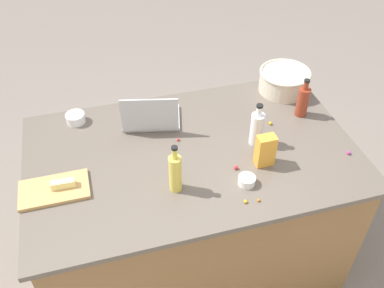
{
  "coord_description": "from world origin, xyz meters",
  "views": [
    {
      "loc": [
        0.43,
        1.54,
        2.37
      ],
      "look_at": [
        0.0,
        0.0,
        0.95
      ],
      "focal_mm": 39.67,
      "sensor_mm": 36.0,
      "label": 1
    }
  ],
  "objects_px": {
    "butter_stick_left": "(63,184)",
    "ramekin_small": "(76,118)",
    "mixing_bowl_large": "(284,80)",
    "candy_bag": "(265,151)",
    "laptop": "(151,117)",
    "bottle_oil": "(175,172)",
    "bottle_soy": "(303,101)",
    "cutting_board": "(54,190)",
    "bottle_vinegar": "(257,128)",
    "ramekin_medium": "(247,180)"
  },
  "relations": [
    {
      "from": "butter_stick_left",
      "to": "ramekin_small",
      "type": "relative_size",
      "value": 1.05
    },
    {
      "from": "mixing_bowl_large",
      "to": "candy_bag",
      "type": "distance_m",
      "value": 0.67
    },
    {
      "from": "laptop",
      "to": "bottle_oil",
      "type": "xyz_separation_m",
      "value": [
        -0.01,
        0.5,
        0.06
      ]
    },
    {
      "from": "bottle_oil",
      "to": "mixing_bowl_large",
      "type": "bearing_deg",
      "value": -143.44
    },
    {
      "from": "mixing_bowl_large",
      "to": "bottle_soy",
      "type": "height_order",
      "value": "bottle_soy"
    },
    {
      "from": "cutting_board",
      "to": "butter_stick_left",
      "type": "distance_m",
      "value": 0.05
    },
    {
      "from": "candy_bag",
      "to": "butter_stick_left",
      "type": "bearing_deg",
      "value": -5.21
    },
    {
      "from": "bottle_oil",
      "to": "ramekin_small",
      "type": "relative_size",
      "value": 2.48
    },
    {
      "from": "laptop",
      "to": "ramekin_small",
      "type": "distance_m",
      "value": 0.42
    },
    {
      "from": "mixing_bowl_large",
      "to": "candy_bag",
      "type": "bearing_deg",
      "value": 57.25
    },
    {
      "from": "bottle_vinegar",
      "to": "bottle_soy",
      "type": "distance_m",
      "value": 0.37
    },
    {
      "from": "candy_bag",
      "to": "bottle_soy",
      "type": "bearing_deg",
      "value": -138.58
    },
    {
      "from": "bottle_soy",
      "to": "candy_bag",
      "type": "xyz_separation_m",
      "value": [
        0.36,
        0.31,
        -0.01
      ]
    },
    {
      "from": "bottle_oil",
      "to": "butter_stick_left",
      "type": "distance_m",
      "value": 0.52
    },
    {
      "from": "mixing_bowl_large",
      "to": "candy_bag",
      "type": "relative_size",
      "value": 1.8
    },
    {
      "from": "ramekin_medium",
      "to": "mixing_bowl_large",
      "type": "bearing_deg",
      "value": -126.37
    },
    {
      "from": "mixing_bowl_large",
      "to": "ramekin_medium",
      "type": "distance_m",
      "value": 0.83
    },
    {
      "from": "candy_bag",
      "to": "bottle_oil",
      "type": "bearing_deg",
      "value": 5.75
    },
    {
      "from": "laptop",
      "to": "cutting_board",
      "type": "relative_size",
      "value": 1.1
    },
    {
      "from": "bottle_vinegar",
      "to": "bottle_soy",
      "type": "xyz_separation_m",
      "value": [
        -0.34,
        -0.16,
        -0.01
      ]
    },
    {
      "from": "mixing_bowl_large",
      "to": "butter_stick_left",
      "type": "distance_m",
      "value": 1.41
    },
    {
      "from": "bottle_vinegar",
      "to": "candy_bag",
      "type": "relative_size",
      "value": 1.44
    },
    {
      "from": "bottle_vinegar",
      "to": "bottle_oil",
      "type": "bearing_deg",
      "value": 22.9
    },
    {
      "from": "butter_stick_left",
      "to": "ramekin_medium",
      "type": "relative_size",
      "value": 1.33
    },
    {
      "from": "candy_bag",
      "to": "bottle_vinegar",
      "type": "bearing_deg",
      "value": -96.67
    },
    {
      "from": "mixing_bowl_large",
      "to": "bottle_oil",
      "type": "relative_size",
      "value": 1.18
    },
    {
      "from": "cutting_board",
      "to": "candy_bag",
      "type": "bearing_deg",
      "value": 175.02
    },
    {
      "from": "laptop",
      "to": "bottle_vinegar",
      "type": "xyz_separation_m",
      "value": [
        -0.49,
        0.3,
        0.05
      ]
    },
    {
      "from": "mixing_bowl_large",
      "to": "butter_stick_left",
      "type": "bearing_deg",
      "value": 19.74
    },
    {
      "from": "bottle_soy",
      "to": "candy_bag",
      "type": "bearing_deg",
      "value": 41.42
    },
    {
      "from": "laptop",
      "to": "mixing_bowl_large",
      "type": "bearing_deg",
      "value": -172.73
    },
    {
      "from": "laptop",
      "to": "bottle_oil",
      "type": "height_order",
      "value": "bottle_oil"
    },
    {
      "from": "bottle_vinegar",
      "to": "cutting_board",
      "type": "distance_m",
      "value": 1.03
    },
    {
      "from": "bottle_oil",
      "to": "candy_bag",
      "type": "relative_size",
      "value": 1.53
    },
    {
      "from": "mixing_bowl_large",
      "to": "ramekin_medium",
      "type": "height_order",
      "value": "mixing_bowl_large"
    },
    {
      "from": "bottle_oil",
      "to": "butter_stick_left",
      "type": "height_order",
      "value": "bottle_oil"
    },
    {
      "from": "candy_bag",
      "to": "mixing_bowl_large",
      "type": "bearing_deg",
      "value": -122.75
    },
    {
      "from": "mixing_bowl_large",
      "to": "ramekin_small",
      "type": "xyz_separation_m",
      "value": [
        1.24,
        -0.02,
        -0.04
      ]
    },
    {
      "from": "ramekin_medium",
      "to": "candy_bag",
      "type": "xyz_separation_m",
      "value": [
        -0.13,
        -0.11,
        0.06
      ]
    },
    {
      "from": "bottle_vinegar",
      "to": "laptop",
      "type": "bearing_deg",
      "value": -31.46
    },
    {
      "from": "bottle_oil",
      "to": "butter_stick_left",
      "type": "relative_size",
      "value": 2.36
    },
    {
      "from": "butter_stick_left",
      "to": "cutting_board",
      "type": "bearing_deg",
      "value": 0.0
    },
    {
      "from": "cutting_board",
      "to": "ramekin_small",
      "type": "bearing_deg",
      "value": -105.13
    },
    {
      "from": "mixing_bowl_large",
      "to": "candy_bag",
      "type": "xyz_separation_m",
      "value": [
        0.36,
        0.56,
        0.01
      ]
    },
    {
      "from": "laptop",
      "to": "bottle_soy",
      "type": "xyz_separation_m",
      "value": [
        -0.83,
        0.14,
        0.05
      ]
    },
    {
      "from": "bottle_soy",
      "to": "ramekin_medium",
      "type": "height_order",
      "value": "bottle_soy"
    },
    {
      "from": "mixing_bowl_large",
      "to": "bottle_soy",
      "type": "distance_m",
      "value": 0.25
    },
    {
      "from": "mixing_bowl_large",
      "to": "bottle_oil",
      "type": "xyz_separation_m",
      "value": [
        0.82,
        0.61,
        0.03
      ]
    },
    {
      "from": "bottle_oil",
      "to": "ramekin_medium",
      "type": "relative_size",
      "value": 3.13
    },
    {
      "from": "laptop",
      "to": "cutting_board",
      "type": "bearing_deg",
      "value": 34.64
    }
  ]
}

